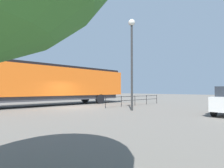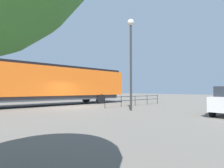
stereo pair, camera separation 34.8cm
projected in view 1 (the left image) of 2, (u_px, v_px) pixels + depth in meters
The scene contains 4 objects.
ground_plane at pixel (73, 108), 16.35m from camera, with size 120.00×120.00×0.00m, color #666059.
locomotive at pixel (48, 83), 18.39m from camera, with size 3.13×18.77×4.01m.
lamp_post at pixel (132, 48), 14.09m from camera, with size 0.51×0.51×6.96m.
platform_fence at pixel (135, 99), 18.58m from camera, with size 0.05×8.06×1.00m.
Camera 1 is at (14.19, -8.95, 1.52)m, focal length 29.69 mm.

